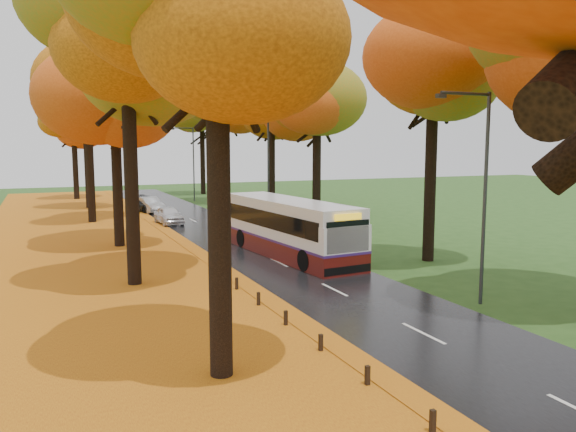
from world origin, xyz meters
TOP-DOWN VIEW (x-y plane):
  - road at (0.00, 25.00)m, footprint 6.50×90.00m
  - centre_line at (0.00, 25.00)m, footprint 0.12×90.00m
  - leaf_verge at (-9.00, 25.00)m, footprint 12.00×90.00m
  - leaf_drift at (-3.05, 25.00)m, footprint 0.90×90.00m
  - trees_left at (-7.18, 27.06)m, footprint 9.20×74.00m
  - trees_right at (7.19, 26.91)m, footprint 9.30×74.20m
  - bollard_row at (-3.70, 4.70)m, footprint 0.11×23.51m
  - streetlamp_near at (3.95, 8.00)m, footprint 2.45×0.18m
  - streetlamp_mid at (3.95, 30.00)m, footprint 2.45×0.18m
  - streetlamp_far at (3.95, 52.00)m, footprint 2.45×0.18m
  - bus at (1.24, 19.68)m, footprint 3.63×11.83m
  - car_white at (-2.20, 34.73)m, footprint 1.88×4.07m
  - car_silver at (-2.16, 42.99)m, footprint 2.12×4.35m
  - car_dark at (-2.33, 43.93)m, footprint 3.16×5.16m

SIDE VIEW (x-z plane):
  - leaf_verge at x=-9.00m, z-range 0.00..0.02m
  - road at x=0.00m, z-range 0.00..0.04m
  - leaf_drift at x=-3.05m, z-range 0.04..0.05m
  - centre_line at x=0.00m, z-range 0.04..0.05m
  - bollard_row at x=-3.70m, z-range 0.00..0.52m
  - car_white at x=-2.20m, z-range 0.04..1.39m
  - car_silver at x=-2.16m, z-range 0.04..1.41m
  - car_dark at x=-2.33m, z-range 0.04..1.44m
  - bus at x=1.24m, z-range 0.11..3.18m
  - streetlamp_near at x=3.95m, z-range 0.71..8.71m
  - streetlamp_mid at x=3.95m, z-range 0.71..8.71m
  - streetlamp_far at x=3.95m, z-range 0.71..8.71m
  - trees_left at x=-7.18m, z-range 2.59..16.48m
  - trees_right at x=7.19m, z-range 2.71..16.67m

